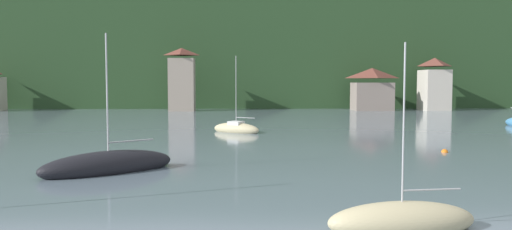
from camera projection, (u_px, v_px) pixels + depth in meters
name	position (u px, v px, depth m)	size (l,w,h in m)	color
wooded_hillside	(301.00, 68.00, 128.95)	(352.00, 69.81, 56.40)	#264223
shore_building_westcentral	(182.00, 80.00, 81.44)	(4.38, 3.62, 10.45)	gray
shore_building_central	(372.00, 90.00, 83.30)	(6.71, 5.20, 7.20)	gray
shore_building_eastcentral	(434.00, 85.00, 83.61)	(4.34, 5.28, 8.94)	beige
sailboat_near_1	(402.00, 221.00, 15.77)	(5.06, 2.10, 6.36)	#CCBC8E
sailboat_mid_3	(108.00, 165.00, 25.96)	(7.17, 6.08, 7.74)	black
sailboat_far_6	(236.00, 129.00, 46.69)	(5.02, 4.09, 7.61)	#CCBC8E
mooring_buoy_near	(445.00, 152.00, 33.29)	(0.45, 0.45, 0.45)	orange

